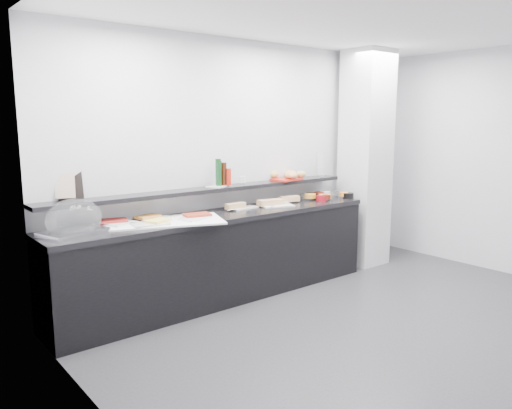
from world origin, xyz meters
TOP-DOWN VIEW (x-y plane):
  - ground at (0.00, 0.00)m, footprint 5.00×5.00m
  - back_wall at (0.00, 2.00)m, footprint 5.00×0.02m
  - ceiling at (0.00, 0.00)m, footprint 5.00×5.00m
  - column at (1.50, 1.65)m, footprint 0.50×0.50m
  - buffet_cabinet at (-0.70, 1.70)m, footprint 3.60×0.60m
  - counter_top at (-0.70, 1.70)m, footprint 3.62×0.62m
  - wall_shelf at (-0.70, 1.88)m, footprint 3.60×0.25m
  - cloche_base at (-2.21, 1.70)m, footprint 0.57×0.46m
  - cloche_dome at (-2.18, 1.73)m, footprint 0.54×0.41m
  - linen_runner at (-1.42, 1.70)m, footprint 1.31×0.95m
  - platter_meat_a at (-1.72, 1.78)m, footprint 0.33×0.26m
  - food_meat_a at (-1.79, 1.86)m, footprint 0.27×0.21m
  - platter_salmon at (-1.44, 1.80)m, footprint 0.38×0.30m
  - food_salmon at (-1.46, 1.83)m, footprint 0.25×0.19m
  - platter_cheese at (-1.56, 1.59)m, footprint 0.35×0.26m
  - food_cheese at (-1.47, 1.59)m, footprint 0.25×0.21m
  - platter_meat_b at (-1.10, 1.56)m, footprint 0.32×0.25m
  - food_meat_b at (-1.04, 1.62)m, footprint 0.28×0.21m
  - sandwich_plate_left at (-0.35, 1.79)m, footprint 0.34×0.18m
  - sandwich_food_left at (-0.47, 1.77)m, footprint 0.23×0.09m
  - tongs_left at (-0.54, 1.72)m, footprint 0.16×0.02m
  - sandwich_plate_mid at (0.02, 1.64)m, footprint 0.38×0.25m
  - sandwich_food_mid at (-0.03, 1.72)m, footprint 0.31×0.17m
  - tongs_mid at (-0.10, 1.61)m, footprint 0.14×0.10m
  - sandwich_plate_right at (0.25, 1.81)m, footprint 0.36×0.23m
  - sandwich_food_right at (0.31, 1.77)m, footprint 0.25×0.16m
  - tongs_right at (0.22, 1.74)m, footprint 0.14×0.10m
  - bowl_glass_fruit at (0.60, 1.79)m, footprint 0.21×0.21m
  - fill_glass_fruit at (0.63, 1.76)m, footprint 0.15×0.15m
  - bowl_black_jam at (0.71, 1.81)m, footprint 0.16×0.16m
  - fill_black_jam at (0.82, 1.79)m, footprint 0.16×0.16m
  - bowl_glass_cream at (1.01, 1.78)m, footprint 0.23×0.23m
  - fill_glass_cream at (0.94, 1.80)m, footprint 0.16×0.16m
  - bowl_red_jam at (0.66, 1.60)m, footprint 0.15×0.15m
  - fill_red_jam at (0.71, 1.57)m, footprint 0.10×0.10m
  - bowl_glass_salmon at (0.77, 1.64)m, footprint 0.22×0.22m
  - fill_glass_salmon at (0.74, 1.62)m, footprint 0.15×0.15m
  - bowl_black_fruit at (1.07, 1.55)m, footprint 0.16×0.16m
  - fill_black_fruit at (1.05, 1.60)m, footprint 0.12×0.12m
  - framed_print at (-2.11, 2.00)m, footprint 0.22×0.10m
  - print_art at (-2.16, 1.97)m, footprint 0.17×0.11m
  - condiment_tray at (-0.60, 1.89)m, footprint 0.30×0.25m
  - bottle_green_a at (-0.61, 1.87)m, footprint 0.06×0.06m
  - bottle_brown at (-0.54, 1.88)m, footprint 0.07×0.07m
  - bottle_green_b at (-0.60, 1.90)m, footprint 0.07×0.07m
  - bottle_hot at (-0.51, 1.82)m, footprint 0.06×0.06m
  - shaker_salt at (-0.29, 1.91)m, footprint 0.04×0.04m
  - shaker_pepper at (-0.25, 1.90)m, footprint 0.04×0.04m
  - bread_tray at (0.34, 1.86)m, footprint 0.37×0.28m
  - bread_roll_nw at (0.26, 1.98)m, footprint 0.14×0.11m
  - bread_roll_ne at (0.46, 1.95)m, footprint 0.15×0.12m
  - bread_roll_sw at (0.34, 1.80)m, footprint 0.15×0.12m
  - bread_roll_s at (0.36, 1.78)m, footprint 0.18×0.15m
  - bread_roll_se at (0.52, 1.81)m, footprint 0.14×0.09m
  - bread_roll_midw at (0.39, 1.88)m, footprint 0.15×0.12m
  - bread_roll_mide at (0.46, 1.89)m, footprint 0.15×0.11m
  - carafe at (0.89, 1.85)m, footprint 0.15×0.15m

SIDE VIEW (x-z plane):
  - ground at x=0.00m, z-range 0.00..0.00m
  - buffet_cabinet at x=-0.70m, z-range 0.00..0.85m
  - counter_top at x=-0.70m, z-range 0.85..0.90m
  - linen_runner at x=-1.42m, z-range 0.90..0.91m
  - sandwich_plate_left at x=-0.35m, z-range 0.90..0.91m
  - sandwich_plate_mid at x=0.02m, z-range 0.90..0.91m
  - sandwich_plate_right at x=0.25m, z-range 0.90..0.91m
  - tongs_left at x=-0.54m, z-range 0.91..0.92m
  - tongs_mid at x=-0.10m, z-range 0.92..0.92m
  - tongs_right at x=0.22m, z-range 0.91..0.92m
  - cloche_base at x=-2.21m, z-range 0.90..0.94m
  - platter_meat_a at x=-1.72m, z-range 0.92..0.93m
  - platter_salmon at x=-1.44m, z-range 0.92..0.93m
  - platter_cheese at x=-1.56m, z-range 0.92..0.93m
  - platter_meat_b at x=-1.10m, z-range 0.92..0.93m
  - bowl_glass_fruit at x=0.60m, z-range 0.90..0.97m
  - bowl_black_jam at x=0.71m, z-range 0.90..0.97m
  - bowl_glass_cream at x=1.01m, z-range 0.90..0.97m
  - bowl_red_jam at x=0.66m, z-range 0.90..0.97m
  - bowl_glass_salmon at x=0.77m, z-range 0.90..0.97m
  - bowl_black_fruit at x=1.07m, z-range 0.90..0.97m
  - food_meat_a at x=-1.79m, z-range 0.93..0.95m
  - food_salmon at x=-1.46m, z-range 0.93..0.95m
  - food_cheese at x=-1.47m, z-range 0.93..0.95m
  - food_meat_b at x=-1.04m, z-range 0.93..0.95m
  - sandwich_food_left at x=-0.47m, z-range 0.91..0.97m
  - sandwich_food_mid at x=-0.03m, z-range 0.91..0.97m
  - sandwich_food_right at x=0.31m, z-range 0.91..0.97m
  - fill_glass_fruit at x=0.63m, z-range 0.92..0.97m
  - fill_black_jam at x=0.82m, z-range 0.92..0.97m
  - fill_glass_cream at x=0.94m, z-range 0.92..0.97m
  - fill_red_jam at x=0.71m, z-range 0.92..0.97m
  - fill_glass_salmon at x=0.74m, z-range 0.92..0.97m
  - fill_black_fruit at x=1.05m, z-range 0.92..0.97m
  - cloche_dome at x=-2.18m, z-range 0.86..1.20m
  - wall_shelf at x=-0.70m, z-range 1.11..1.15m
  - condiment_tray at x=-0.60m, z-range 1.15..1.16m
  - bread_tray at x=0.34m, z-range 1.15..1.17m
  - shaker_salt at x=-0.29m, z-range 1.16..1.23m
  - shaker_pepper at x=-0.25m, z-range 1.16..1.23m
  - bread_roll_nw at x=0.26m, z-range 1.17..1.25m
  - bread_roll_ne at x=0.46m, z-range 1.17..1.25m
  - bread_roll_sw at x=0.34m, z-range 1.17..1.25m
  - bread_roll_s at x=0.36m, z-range 1.17..1.25m
  - bread_roll_se at x=0.52m, z-range 1.17..1.25m
  - bread_roll_midw at x=0.39m, z-range 1.17..1.25m
  - bread_roll_mide at x=0.46m, z-range 1.17..1.25m
  - bottle_hot at x=-0.51m, z-range 1.16..1.34m
  - framed_print at x=-2.11m, z-range 1.15..1.41m
  - print_art at x=-2.16m, z-range 1.17..1.39m
  - bottle_brown at x=-0.54m, z-range 1.16..1.40m
  - bottle_green_a at x=-0.61m, z-range 1.16..1.42m
  - carafe at x=0.89m, z-range 1.15..1.45m
  - bottle_green_b at x=-0.60m, z-range 1.16..1.44m
  - back_wall at x=0.00m, z-range 0.00..2.70m
  - column at x=1.50m, z-range 0.00..2.70m
  - ceiling at x=0.00m, z-range 2.70..2.70m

